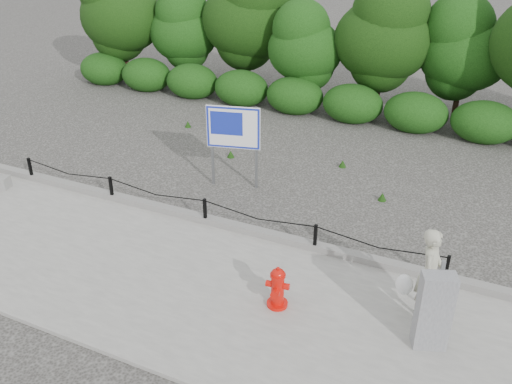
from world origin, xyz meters
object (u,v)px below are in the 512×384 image
object	(u,v)px
pedestrian	(428,273)
utility_cabinet	(434,311)
advertising_sign	(233,131)
fire_hydrant	(277,288)

from	to	relation	value
pedestrian	utility_cabinet	distance (m)	0.81
pedestrian	advertising_sign	xyz separation A→B (m)	(-5.07, 2.93, 0.60)
pedestrian	advertising_sign	bearing A→B (deg)	64.18
advertising_sign	pedestrian	bearing A→B (deg)	-44.12
fire_hydrant	utility_cabinet	bearing A→B (deg)	-5.98
pedestrian	utility_cabinet	world-z (taller)	pedestrian
fire_hydrant	advertising_sign	xyz separation A→B (m)	(-2.78, 3.83, 1.01)
pedestrian	advertising_sign	distance (m)	5.88
fire_hydrant	utility_cabinet	xyz separation A→B (m)	(2.51, 0.13, 0.29)
fire_hydrant	pedestrian	size ratio (longest dim) A/B	0.49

